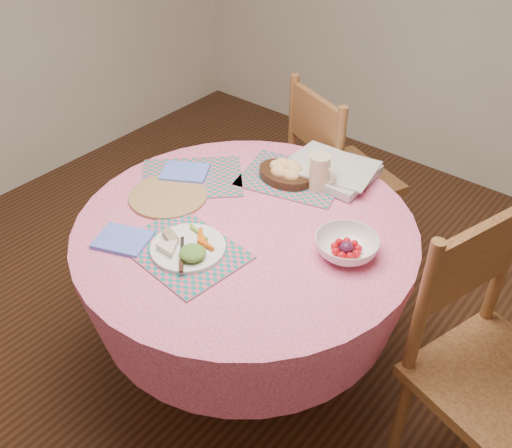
# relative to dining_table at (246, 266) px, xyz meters

# --- Properties ---
(ground) EXTENTS (4.00, 4.00, 0.00)m
(ground) POSITION_rel_dining_table_xyz_m (0.00, 0.00, -0.56)
(ground) COLOR #331C0F
(ground) RESTS_ON ground
(dining_table) EXTENTS (1.24, 1.24, 0.75)m
(dining_table) POSITION_rel_dining_table_xyz_m (0.00, 0.00, 0.00)
(dining_table) COLOR pink
(dining_table) RESTS_ON ground
(chair_right) EXTENTS (0.57, 0.58, 1.02)m
(chair_right) POSITION_rel_dining_table_xyz_m (0.88, 0.16, -0.02)
(chair_right) COLOR brown
(chair_right) RESTS_ON ground
(chair_back) EXTENTS (0.58, 0.57, 0.98)m
(chair_back) POSITION_rel_dining_table_xyz_m (-0.13, 0.82, -0.05)
(chair_back) COLOR brown
(chair_back) RESTS_ON ground
(placemat_front) EXTENTS (0.43, 0.34, 0.01)m
(placemat_front) POSITION_rel_dining_table_xyz_m (-0.07, -0.24, 0.20)
(placemat_front) COLOR #147475
(placemat_front) RESTS_ON dining_table
(placemat_left) EXTENTS (0.50, 0.49, 0.01)m
(placemat_left) POSITION_rel_dining_table_xyz_m (-0.37, 0.10, 0.20)
(placemat_left) COLOR #147475
(placemat_left) RESTS_ON dining_table
(placemat_back) EXTENTS (0.46, 0.39, 0.01)m
(placemat_back) POSITION_rel_dining_table_xyz_m (-0.05, 0.36, 0.20)
(placemat_back) COLOR #147475
(placemat_back) RESTS_ON dining_table
(wicker_trivet) EXTENTS (0.30, 0.30, 0.01)m
(wicker_trivet) POSITION_rel_dining_table_xyz_m (-0.34, -0.05, 0.20)
(wicker_trivet) COLOR olive
(wicker_trivet) RESTS_ON dining_table
(napkin_near) EXTENTS (0.22, 0.20, 0.01)m
(napkin_near) POSITION_rel_dining_table_xyz_m (-0.27, -0.34, 0.20)
(napkin_near) COLOR #5874E4
(napkin_near) RESTS_ON dining_table
(napkin_far) EXTENTS (0.23, 0.21, 0.01)m
(napkin_far) POSITION_rel_dining_table_xyz_m (-0.40, 0.10, 0.21)
(napkin_far) COLOR #5874E4
(napkin_far) RESTS_ON placemat_left
(dinner_plate) EXTENTS (0.26, 0.26, 0.05)m
(dinner_plate) POSITION_rel_dining_table_xyz_m (-0.05, -0.24, 0.22)
(dinner_plate) COLOR white
(dinner_plate) RESTS_ON placemat_front
(bread_bowl) EXTENTS (0.23, 0.23, 0.08)m
(bread_bowl) POSITION_rel_dining_table_xyz_m (-0.07, 0.33, 0.23)
(bread_bowl) COLOR black
(bread_bowl) RESTS_ON placemat_back
(latte_mug) EXTENTS (0.12, 0.08, 0.14)m
(latte_mug) POSITION_rel_dining_table_xyz_m (0.07, 0.36, 0.27)
(latte_mug) COLOR beige
(latte_mug) RESTS_ON placemat_back
(fruit_bowl) EXTENTS (0.28, 0.28, 0.07)m
(fruit_bowl) POSITION_rel_dining_table_xyz_m (0.36, 0.09, 0.23)
(fruit_bowl) COLOR white
(fruit_bowl) RESTS_ON dining_table
(newspaper_stack) EXTENTS (0.38, 0.31, 0.04)m
(newspaper_stack) POSITION_rel_dining_table_xyz_m (0.05, 0.47, 0.22)
(newspaper_stack) COLOR silver
(newspaper_stack) RESTS_ON dining_table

